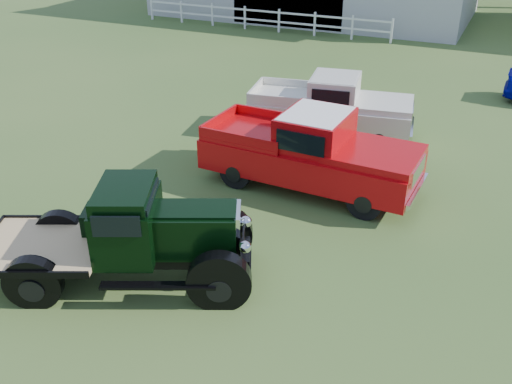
% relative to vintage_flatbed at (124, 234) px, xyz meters
% --- Properties ---
extents(ground, '(120.00, 120.00, 0.00)m').
position_rel_vintage_flatbed_xyz_m(ground, '(1.39, 1.35, -1.02)').
color(ground, '#355423').
extents(fence_rail, '(14.20, 0.16, 1.20)m').
position_rel_vintage_flatbed_xyz_m(fence_rail, '(-6.61, 21.35, -0.42)').
color(fence_rail, white).
rests_on(fence_rail, ground).
extents(vintage_flatbed, '(5.55, 3.99, 2.05)m').
position_rel_vintage_flatbed_xyz_m(vintage_flatbed, '(0.00, 0.00, 0.00)').
color(vintage_flatbed, black).
rests_on(vintage_flatbed, ground).
extents(red_pickup, '(5.71, 2.43, 2.04)m').
position_rel_vintage_flatbed_xyz_m(red_pickup, '(1.89, 5.19, -0.00)').
color(red_pickup, '#AF080D').
rests_on(red_pickup, ground).
extents(white_pickup, '(5.30, 2.73, 1.86)m').
position_rel_vintage_flatbed_xyz_m(white_pickup, '(1.28, 8.71, -0.10)').
color(white_pickup, beige).
rests_on(white_pickup, ground).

